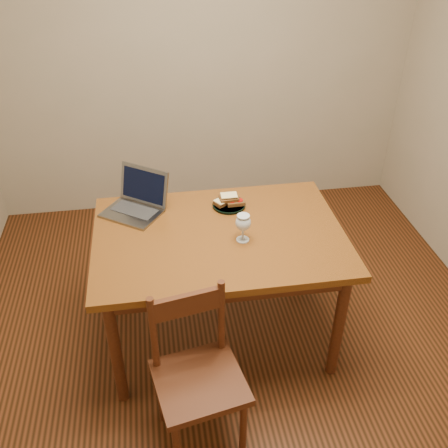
{
  "coord_description": "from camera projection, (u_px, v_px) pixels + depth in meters",
  "views": [
    {
      "loc": [
        -0.38,
        -2.02,
        2.25
      ],
      "look_at": [
        -0.06,
        0.06,
        0.8
      ],
      "focal_mm": 40.0,
      "sensor_mm": 36.0,
      "label": 1
    }
  ],
  "objects": [
    {
      "name": "chair",
      "position": [
        198.0,
        371.0,
        2.22
      ],
      "size": [
        0.45,
        0.44,
        0.42
      ],
      "rotation": [
        0.0,
        0.0,
        0.19
      ],
      "color": "#3A1A0C",
      "rests_on": "floor"
    },
    {
      "name": "back_wall",
      "position": [
        198.0,
        43.0,
        3.54
      ],
      "size": [
        3.2,
        0.02,
        2.6
      ],
      "primitive_type": "cube",
      "color": "gray",
      "rests_on": "floor"
    },
    {
      "name": "laptop",
      "position": [
        137.0,
        200.0,
        2.75
      ],
      "size": [
        0.41,
        0.4,
        0.22
      ],
      "rotation": [
        0.0,
        0.0,
        -0.62
      ],
      "color": "slate",
      "rests_on": "table"
    },
    {
      "name": "milk_glass",
      "position": [
        243.0,
        228.0,
        2.5
      ],
      "size": [
        0.08,
        0.08,
        0.15
      ],
      "primitive_type": null,
      "color": "white",
      "rests_on": "table"
    },
    {
      "name": "sandwich_tomato",
      "position": [
        236.0,
        202.0,
        2.79
      ],
      "size": [
        0.1,
        0.06,
        0.03
      ],
      "primitive_type": null,
      "rotation": [
        0.0,
        0.0,
        0.03
      ],
      "color": "#381E0C",
      "rests_on": "plate"
    },
    {
      "name": "plate",
      "position": [
        229.0,
        205.0,
        2.8
      ],
      "size": [
        0.19,
        0.19,
        0.02
      ],
      "primitive_type": "cylinder",
      "color": "black",
      "rests_on": "table"
    },
    {
      "name": "table",
      "position": [
        219.0,
        247.0,
        2.64
      ],
      "size": [
        1.3,
        0.9,
        0.74
      ],
      "color": "#512D0D",
      "rests_on": "floor"
    },
    {
      "name": "sandwich_top",
      "position": [
        229.0,
        198.0,
        2.78
      ],
      "size": [
        0.11,
        0.07,
        0.03
      ],
      "primitive_type": null,
      "rotation": [
        0.0,
        0.0,
        0.08
      ],
      "color": "#381E0C",
      "rests_on": "plate"
    },
    {
      "name": "sandwich_cheese",
      "position": [
        223.0,
        201.0,
        2.79
      ],
      "size": [
        0.12,
        0.1,
        0.03
      ],
      "primitive_type": null,
      "rotation": [
        0.0,
        0.0,
        0.56
      ],
      "color": "#381E0C",
      "rests_on": "plate"
    },
    {
      "name": "floor",
      "position": [
        235.0,
        340.0,
        2.98
      ],
      "size": [
        3.2,
        3.2,
        0.02
      ],
      "primitive_type": "cube",
      "color": "black",
      "rests_on": "ground"
    }
  ]
}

